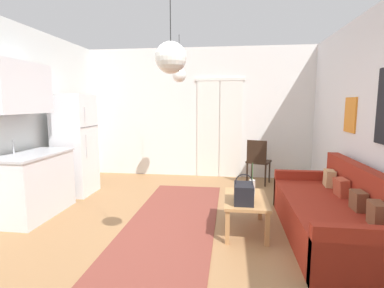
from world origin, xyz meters
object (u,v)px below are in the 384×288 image
(accent_chair, at_px, (258,159))
(handbag, at_px, (244,193))
(pendant_lamp_near, at_px, (171,58))
(refrigerator, at_px, (75,145))
(bamboo_vase, at_px, (252,188))
(coffee_table, at_px, (246,202))
(pendant_lamp_far, at_px, (179,75))
(couch, at_px, (335,215))

(accent_chair, bearing_deg, handbag, 100.94)
(accent_chair, bearing_deg, pendant_lamp_near, 92.56)
(refrigerator, distance_m, pendant_lamp_near, 3.36)
(handbag, bearing_deg, pendant_lamp_near, -125.25)
(bamboo_vase, distance_m, refrigerator, 3.17)
(coffee_table, bearing_deg, bamboo_vase, 49.18)
(pendant_lamp_far, bearing_deg, couch, -37.65)
(refrigerator, height_order, pendant_lamp_far, pendant_lamp_far)
(coffee_table, bearing_deg, couch, -3.54)
(couch, distance_m, pendant_lamp_far, 3.24)
(pendant_lamp_near, bearing_deg, coffee_table, 58.20)
(accent_chair, bearing_deg, couch, 126.87)
(coffee_table, height_order, handbag, handbag)
(accent_chair, distance_m, pendant_lamp_far, 2.22)
(couch, bearing_deg, accent_chair, 106.98)
(handbag, bearing_deg, pendant_lamp_far, 120.91)
(bamboo_vase, distance_m, accent_chair, 2.13)
(pendant_lamp_near, bearing_deg, bamboo_vase, 57.46)
(handbag, height_order, pendant_lamp_far, pendant_lamp_far)
(refrigerator, distance_m, accent_chair, 3.39)
(coffee_table, xyz_separation_m, refrigerator, (-2.88, 1.19, 0.51))
(coffee_table, xyz_separation_m, pendant_lamp_near, (-0.70, -1.13, 1.59))
(couch, xyz_separation_m, accent_chair, (-0.69, 2.27, 0.22))
(bamboo_vase, relative_size, refrigerator, 0.25)
(coffee_table, xyz_separation_m, handbag, (-0.04, -0.19, 0.18))
(coffee_table, height_order, refrigerator, refrigerator)
(refrigerator, xyz_separation_m, accent_chair, (3.22, 1.02, -0.37))
(pendant_lamp_far, bearing_deg, pendant_lamp_near, -81.63)
(refrigerator, bearing_deg, accent_chair, 17.55)
(handbag, bearing_deg, bamboo_vase, 67.65)
(coffee_table, distance_m, handbag, 0.26)
(handbag, distance_m, accent_chair, 2.43)
(couch, xyz_separation_m, bamboo_vase, (-0.95, 0.15, 0.25))
(accent_chair, height_order, pendant_lamp_far, pendant_lamp_far)
(coffee_table, distance_m, bamboo_vase, 0.20)
(coffee_table, bearing_deg, pendant_lamp_near, -121.80)
(accent_chair, bearing_deg, refrigerator, 37.44)
(refrigerator, bearing_deg, pendant_lamp_near, -46.83)
(bamboo_vase, height_order, handbag, bamboo_vase)
(handbag, xyz_separation_m, refrigerator, (-2.84, 1.38, 0.33))
(pendant_lamp_far, bearing_deg, handbag, -59.09)
(coffee_table, relative_size, pendant_lamp_near, 0.92)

